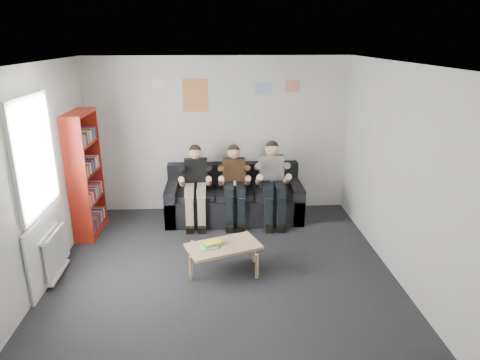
# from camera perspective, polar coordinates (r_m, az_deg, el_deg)

# --- Properties ---
(room_shell) EXTENTS (5.00, 5.00, 5.00)m
(room_shell) POSITION_cam_1_polar(r_m,az_deg,el_deg) (5.09, -2.45, -0.22)
(room_shell) COLOR black
(room_shell) RESTS_ON ground
(sofa) EXTENTS (2.29, 0.94, 0.88)m
(sofa) POSITION_cam_1_polar(r_m,az_deg,el_deg) (7.39, -0.82, -2.62)
(sofa) COLOR black
(sofa) RESTS_ON ground
(bookshelf) EXTENTS (0.29, 0.87, 1.94)m
(bookshelf) POSITION_cam_1_polar(r_m,az_deg,el_deg) (7.02, -19.83, 0.71)
(bookshelf) COLOR maroon
(bookshelf) RESTS_ON ground
(coffee_table) EXTENTS (0.94, 0.52, 0.38)m
(coffee_table) POSITION_cam_1_polar(r_m,az_deg,el_deg) (5.73, -2.22, -9.07)
(coffee_table) COLOR tan
(coffee_table) RESTS_ON ground
(game_cases) EXTENTS (0.26, 0.23, 0.05)m
(game_cases) POSITION_cam_1_polar(r_m,az_deg,el_deg) (5.69, -3.91, -8.53)
(game_cases) COLOR silver
(game_cases) RESTS_ON coffee_table
(person_left) EXTENTS (0.38, 0.82, 1.31)m
(person_left) POSITION_cam_1_polar(r_m,az_deg,el_deg) (7.09, -5.93, -0.72)
(person_left) COLOR black
(person_left) RESTS_ON sofa
(person_middle) EXTENTS (0.38, 0.81, 1.30)m
(person_middle) POSITION_cam_1_polar(r_m,az_deg,el_deg) (7.09, -0.77, -0.65)
(person_middle) COLOR #442C16
(person_middle) RESTS_ON sofa
(person_right) EXTENTS (0.41, 0.88, 1.36)m
(person_right) POSITION_cam_1_polar(r_m,az_deg,el_deg) (7.13, 4.36, -0.39)
(person_right) COLOR silver
(person_right) RESTS_ON sofa
(radiator) EXTENTS (0.10, 0.64, 0.60)m
(radiator) POSITION_cam_1_polar(r_m,az_deg,el_deg) (6.05, -23.43, -8.97)
(radiator) COLOR white
(radiator) RESTS_ON ground
(window) EXTENTS (0.05, 1.30, 2.36)m
(window) POSITION_cam_1_polar(r_m,az_deg,el_deg) (5.81, -24.96, -2.96)
(window) COLOR white
(window) RESTS_ON room_shell
(poster_large) EXTENTS (0.42, 0.01, 0.55)m
(poster_large) POSITION_cam_1_polar(r_m,az_deg,el_deg) (7.38, -6.00, 11.15)
(poster_large) COLOR gold
(poster_large) RESTS_ON room_shell
(poster_blue) EXTENTS (0.25, 0.01, 0.20)m
(poster_blue) POSITION_cam_1_polar(r_m,az_deg,el_deg) (7.40, 3.10, 12.02)
(poster_blue) COLOR blue
(poster_blue) RESTS_ON room_shell
(poster_pink) EXTENTS (0.22, 0.01, 0.18)m
(poster_pink) POSITION_cam_1_polar(r_m,az_deg,el_deg) (7.47, 7.01, 12.36)
(poster_pink) COLOR #D94487
(poster_pink) RESTS_ON room_shell
(poster_sign) EXTENTS (0.20, 0.01, 0.14)m
(poster_sign) POSITION_cam_1_polar(r_m,az_deg,el_deg) (7.41, -10.81, 12.51)
(poster_sign) COLOR white
(poster_sign) RESTS_ON room_shell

